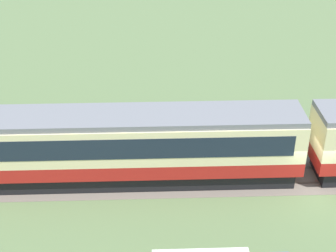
{
  "coord_description": "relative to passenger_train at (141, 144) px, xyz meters",
  "views": [
    {
      "loc": [
        -8.4,
        -22.02,
        16.53
      ],
      "look_at": [
        -7.5,
        2.16,
        2.7
      ],
      "focal_mm": 55.0,
      "sensor_mm": 36.0,
      "label": 1
    }
  ],
  "objects": [
    {
      "name": "passenger_train",
      "position": [
        0.0,
        0.0,
        0.0
      ],
      "size": [
        90.66,
        2.86,
        4.06
      ],
      "color": "#AD1E19",
      "rests_on": "ground_plane"
    },
    {
      "name": "ground_plane",
      "position": [
        8.95,
        -1.07,
        -2.25
      ],
      "size": [
        600.0,
        600.0,
        0.0
      ],
      "primitive_type": "plane",
      "color": "#566B42"
    },
    {
      "name": "railway_track",
      "position": [
        -2.05,
        -0.0,
        -2.24
      ],
      "size": [
        148.67,
        3.6,
        0.04
      ],
      "color": "#665B51",
      "rests_on": "ground_plane"
    }
  ]
}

